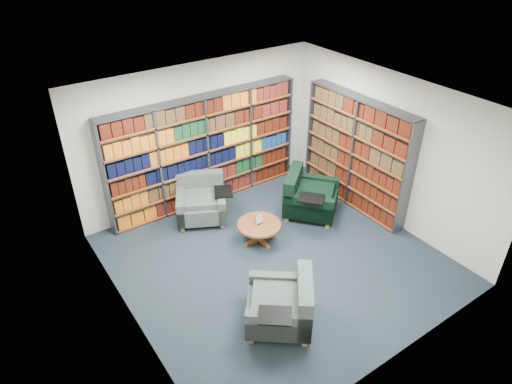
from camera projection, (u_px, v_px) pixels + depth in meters
room_shell at (278, 190)px, 7.08m from camera, size 5.02×5.02×2.82m
bookshelf_back at (205, 151)px, 8.87m from camera, size 4.00×0.28×2.20m
bookshelf_right at (356, 153)px, 8.78m from camera, size 0.28×2.50×2.20m
chair_teal_left at (201, 201)px, 8.76m from camera, size 1.22×1.21×0.82m
chair_green_right at (307, 197)px, 8.84m from camera, size 1.34×1.34×0.87m
chair_teal_front at (285, 306)px, 6.45m from camera, size 1.26×1.26×0.82m
coffee_table at (259, 227)px, 8.11m from camera, size 0.78×0.78×0.55m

